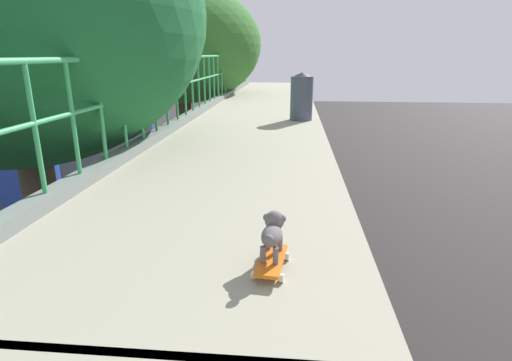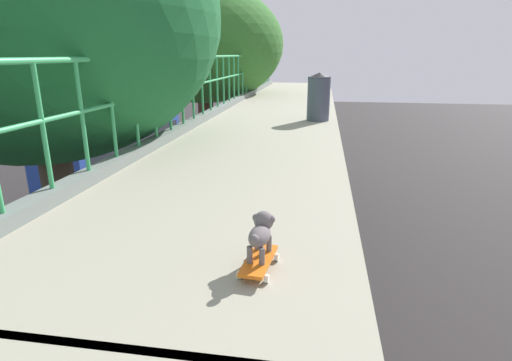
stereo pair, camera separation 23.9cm
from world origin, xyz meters
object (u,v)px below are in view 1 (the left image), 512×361
Objects in this scene: city_bus at (95,151)px; toy_skateboard at (271,261)px; litter_bin at (302,96)px; small_dog at (273,231)px.

city_bus is 25.79× the size of toy_skateboard.
litter_bin is (0.28, 6.25, 0.43)m from toy_skateboard.
small_dog is 0.37× the size of litter_bin.
toy_skateboard is at bearing -93.31° from small_dog.
small_dog is (10.17, -17.51, 3.75)m from city_bus.
city_bus is 20.59m from small_dog.
litter_bin is (0.27, 6.19, 0.26)m from small_dog.
city_bus is 15.91m from litter_bin.
small_dog is 6.20m from litter_bin.
litter_bin reaches higher than toy_skateboard.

